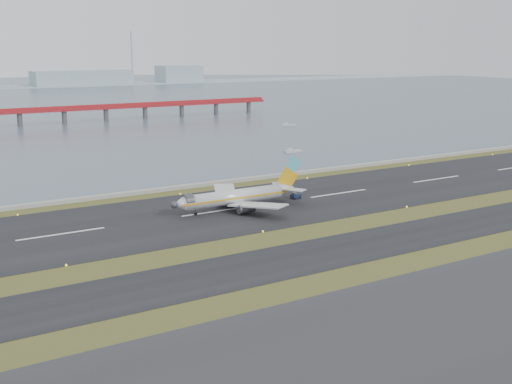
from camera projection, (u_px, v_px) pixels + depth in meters
ground at (281, 241)px, 140.89m from camera, size 1000.00×1000.00×0.00m
apron_strip at (485, 333)px, 95.04m from camera, size 1000.00×50.00×0.10m
taxiway_strip at (313, 255)px, 130.88m from camera, size 1000.00×18.00×0.10m
runway_strip at (217, 211)px, 165.88m from camera, size 1000.00×45.00×0.10m
seawall at (170, 188)px, 190.78m from camera, size 1000.00×2.50×1.00m
red_pier at (64, 110)px, 357.77m from camera, size 260.00×5.00×10.20m
airliner at (239, 196)px, 167.56m from camera, size 38.52×32.89×12.80m
pushback_tug at (296, 196)px, 179.67m from camera, size 3.03×2.04×1.81m
workboat_near at (292, 151)px, 259.87m from camera, size 7.56×3.18×1.78m
workboat_far at (288, 125)px, 347.28m from camera, size 7.68×5.20×1.79m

